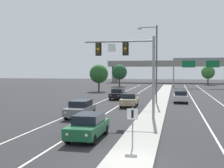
# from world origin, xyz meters

# --- Properties ---
(ground_plane) EXTENTS (260.00, 260.00, 0.00)m
(ground_plane) POSITION_xyz_m (0.00, 0.00, 0.00)
(ground_plane) COLOR #28282B
(median_island) EXTENTS (2.40, 110.00, 0.15)m
(median_island) POSITION_xyz_m (0.00, 18.00, 0.07)
(median_island) COLOR #9E9B93
(median_island) RESTS_ON ground
(lane_stripe_oncoming_center) EXTENTS (0.14, 100.00, 0.01)m
(lane_stripe_oncoming_center) POSITION_xyz_m (-4.70, 25.00, 0.00)
(lane_stripe_oncoming_center) COLOR silver
(lane_stripe_oncoming_center) RESTS_ON ground
(lane_stripe_receding_center) EXTENTS (0.14, 100.00, 0.01)m
(lane_stripe_receding_center) POSITION_xyz_m (4.70, 25.00, 0.00)
(lane_stripe_receding_center) COLOR silver
(lane_stripe_receding_center) RESTS_ON ground
(edge_stripe_left) EXTENTS (0.14, 100.00, 0.01)m
(edge_stripe_left) POSITION_xyz_m (-8.00, 25.00, 0.00)
(edge_stripe_left) COLOR silver
(edge_stripe_left) RESTS_ON ground
(edge_stripe_right) EXTENTS (0.14, 100.00, 0.01)m
(edge_stripe_right) POSITION_xyz_m (8.00, 25.00, 0.00)
(edge_stripe_right) COLOR silver
(edge_stripe_right) RESTS_ON ground
(overhead_signal_mast) EXTENTS (6.37, 0.44, 7.20)m
(overhead_signal_mast) POSITION_xyz_m (-1.73, 12.49, 5.29)
(overhead_signal_mast) COLOR gray
(overhead_signal_mast) RESTS_ON median_island
(median_sign_post) EXTENTS (0.60, 0.10, 2.20)m
(median_sign_post) POSITION_xyz_m (-0.14, 2.44, 1.59)
(median_sign_post) COLOR gray
(median_sign_post) RESTS_ON median_island
(street_lamp_median) EXTENTS (2.58, 0.28, 10.00)m
(street_lamp_median) POSITION_xyz_m (-0.49, 25.00, 5.79)
(street_lamp_median) COLOR #4C4C51
(street_lamp_median) RESTS_ON median_island
(car_oncoming_green) EXTENTS (1.84, 4.48, 1.58)m
(car_oncoming_green) POSITION_xyz_m (-3.31, 4.54, 0.82)
(car_oncoming_green) COLOR #195633
(car_oncoming_green) RESTS_ON ground
(car_oncoming_grey) EXTENTS (1.86, 4.49, 1.58)m
(car_oncoming_grey) POSITION_xyz_m (-6.48, 12.49, 0.82)
(car_oncoming_grey) COLOR slate
(car_oncoming_grey) RESTS_ON ground
(car_oncoming_tan) EXTENTS (1.92, 4.51, 1.58)m
(car_oncoming_tan) POSITION_xyz_m (-3.26, 21.45, 0.82)
(car_oncoming_tan) COLOR tan
(car_oncoming_tan) RESTS_ON ground
(car_oncoming_black) EXTENTS (1.88, 4.49, 1.58)m
(car_oncoming_black) POSITION_xyz_m (-6.33, 29.84, 0.82)
(car_oncoming_black) COLOR black
(car_oncoming_black) RESTS_ON ground
(car_receding_silver) EXTENTS (1.82, 4.47, 1.58)m
(car_receding_silver) POSITION_xyz_m (2.84, 27.56, 0.82)
(car_receding_silver) COLOR #B7B7BC
(car_receding_silver) RESTS_ON ground
(highway_sign_gantry) EXTENTS (13.28, 0.42, 7.50)m
(highway_sign_gantry) POSITION_xyz_m (8.20, 62.29, 6.16)
(highway_sign_gantry) COLOR gray
(highway_sign_gantry) RESTS_ON ground
(overpass_bridge) EXTENTS (42.40, 6.40, 7.65)m
(overpass_bridge) POSITION_xyz_m (0.00, 90.28, 5.78)
(overpass_bridge) COLOR gray
(overpass_bridge) RESTS_ON ground
(tree_far_right_c) EXTENTS (3.96, 3.96, 5.74)m
(tree_far_right_c) POSITION_xyz_m (11.71, 78.41, 3.74)
(tree_far_right_c) COLOR #4C3823
(tree_far_right_c) RESTS_ON ground
(tree_far_left_a) EXTENTS (4.09, 4.09, 5.92)m
(tree_far_left_a) POSITION_xyz_m (-12.61, 64.22, 3.86)
(tree_far_left_a) COLOR #4C3823
(tree_far_left_a) RESTS_ON ground
(tree_far_left_c) EXTENTS (3.83, 3.83, 5.54)m
(tree_far_left_c) POSITION_xyz_m (-13.28, 45.03, 3.61)
(tree_far_left_c) COLOR #4C3823
(tree_far_left_c) RESTS_ON ground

